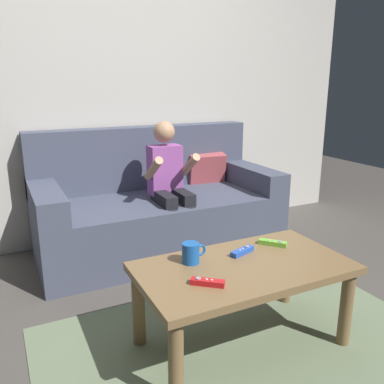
{
  "coord_description": "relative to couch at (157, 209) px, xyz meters",
  "views": [
    {
      "loc": [
        -0.91,
        -1.28,
        1.21
      ],
      "look_at": [
        0.09,
        0.76,
        0.59
      ],
      "focal_mm": 37.7,
      "sensor_mm": 36.0,
      "label": 1
    }
  ],
  "objects": [
    {
      "name": "game_remote_red_near_edge",
      "position": [
        -0.31,
        -1.37,
        0.12
      ],
      "size": [
        0.13,
        0.12,
        0.03
      ],
      "color": "red",
      "rests_on": "coffee_table"
    },
    {
      "name": "wall_back",
      "position": [
        -0.11,
        0.39,
        0.95
      ],
      "size": [
        4.11,
        0.05,
        2.5
      ],
      "primitive_type": "cube",
      "color": "beige",
      "rests_on": "ground"
    },
    {
      "name": "person_seated_on_couch",
      "position": [
        0.03,
        -0.18,
        0.24
      ],
      "size": [
        0.32,
        0.39,
        0.95
      ],
      "color": "black",
      "rests_on": "ground"
    },
    {
      "name": "area_rug",
      "position": [
        -0.07,
        -1.27,
        -0.3
      ],
      "size": [
        1.87,
        1.15,
        0.01
      ],
      "primitive_type": "cube",
      "color": "#6B7A5B",
      "rests_on": "ground"
    },
    {
      "name": "coffee_mug",
      "position": [
        -0.28,
        -1.15,
        0.16
      ],
      "size": [
        0.12,
        0.08,
        0.09
      ],
      "color": "#1959B2",
      "rests_on": "coffee_table"
    },
    {
      "name": "ground_plane",
      "position": [
        -0.11,
        -1.4,
        -0.3
      ],
      "size": [
        8.21,
        8.21,
        0.0
      ],
      "primitive_type": "plane",
      "color": "#4C4742"
    },
    {
      "name": "coffee_table",
      "position": [
        -0.07,
        -1.27,
        0.04
      ],
      "size": [
        0.97,
        0.53,
        0.41
      ],
      "color": "brown",
      "rests_on": "ground"
    },
    {
      "name": "couch",
      "position": [
        0.0,
        0.0,
        0.0
      ],
      "size": [
        1.73,
        0.8,
        0.88
      ],
      "color": "#474C60",
      "rests_on": "ground"
    },
    {
      "name": "game_remote_blue_center",
      "position": [
        -0.01,
        -1.17,
        0.12
      ],
      "size": [
        0.14,
        0.08,
        0.03
      ],
      "color": "blue",
      "rests_on": "coffee_table"
    },
    {
      "name": "game_remote_lime_far_corner",
      "position": [
        0.18,
        -1.15,
        0.12
      ],
      "size": [
        0.12,
        0.13,
        0.03
      ],
      "color": "#72C638",
      "rests_on": "coffee_table"
    }
  ]
}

